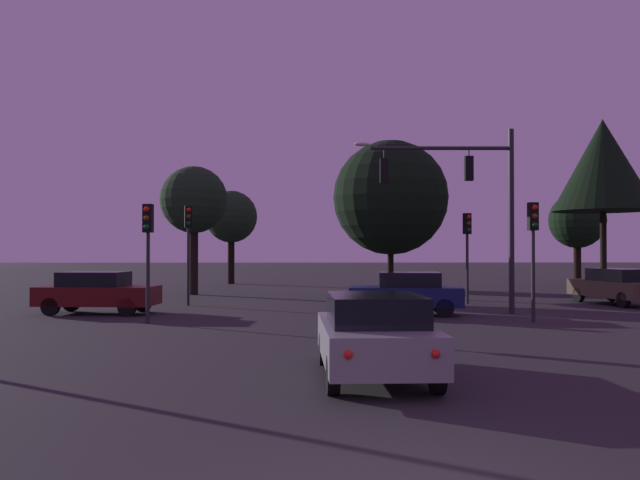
# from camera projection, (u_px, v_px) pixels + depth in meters

# --- Properties ---
(ground_plane) EXTENTS (168.00, 168.00, 0.00)m
(ground_plane) POSITION_uv_depth(u_px,v_px,m) (327.00, 299.00, 30.27)
(ground_plane) COLOR #262326
(ground_plane) RESTS_ON ground
(traffic_signal_mast_arm) EXTENTS (5.84, 0.39, 6.73)m
(traffic_signal_mast_arm) POSITION_uv_depth(u_px,v_px,m) (467.00, 189.00, 23.70)
(traffic_signal_mast_arm) COLOR #232326
(traffic_signal_mast_arm) RESTS_ON ground
(traffic_light_corner_left) EXTENTS (0.32, 0.36, 3.76)m
(traffic_light_corner_left) POSITION_uv_depth(u_px,v_px,m) (148.00, 238.00, 20.47)
(traffic_light_corner_left) COLOR #232326
(traffic_light_corner_left) RESTS_ON ground
(traffic_light_corner_right) EXTENTS (0.35, 0.38, 4.14)m
(traffic_light_corner_right) POSITION_uv_depth(u_px,v_px,m) (188.00, 235.00, 26.94)
(traffic_light_corner_right) COLOR #232326
(traffic_light_corner_right) RESTS_ON ground
(traffic_light_median) EXTENTS (0.36, 0.38, 3.89)m
(traffic_light_median) POSITION_uv_depth(u_px,v_px,m) (467.00, 239.00, 27.94)
(traffic_light_median) COLOR #232326
(traffic_light_median) RESTS_ON ground
(traffic_light_far_side) EXTENTS (0.31, 0.36, 3.84)m
(traffic_light_far_side) POSITION_uv_depth(u_px,v_px,m) (533.00, 237.00, 20.83)
(traffic_light_far_side) COLOR #232326
(traffic_light_far_side) RESTS_ON ground
(car_nearside_lane) EXTENTS (1.99, 4.24, 1.52)m
(car_nearside_lane) POSITION_uv_depth(u_px,v_px,m) (375.00, 334.00, 11.75)
(car_nearside_lane) COLOR gray
(car_nearside_lane) RESTS_ON ground
(car_crossing_left) EXTENTS (4.15, 2.12, 1.52)m
(car_crossing_left) POSITION_uv_depth(u_px,v_px,m) (406.00, 293.00, 23.09)
(car_crossing_left) COLOR #0F1947
(car_crossing_left) RESTS_ON ground
(car_crossing_right) EXTENTS (4.34, 2.17, 1.52)m
(car_crossing_right) POSITION_uv_depth(u_px,v_px,m) (97.00, 292.00, 23.48)
(car_crossing_right) COLOR #4C0F0F
(car_crossing_right) RESTS_ON ground
(car_far_lane) EXTENTS (2.66, 4.79, 1.52)m
(car_far_lane) POSITION_uv_depth(u_px,v_px,m) (617.00, 286.00, 27.41)
(car_far_lane) COLOR #473828
(car_far_lane) RESTS_ON ground
(tree_behind_sign) EXTENTS (3.52, 3.52, 6.31)m
(tree_behind_sign) POSITION_uv_depth(u_px,v_px,m) (231.00, 217.00, 43.93)
(tree_behind_sign) COLOR black
(tree_behind_sign) RESTS_ON ground
(tree_left_far) EXTENTS (5.62, 5.62, 7.68)m
(tree_left_far) POSITION_uv_depth(u_px,v_px,m) (391.00, 198.00, 31.81)
(tree_left_far) COLOR black
(tree_left_far) RESTS_ON ground
(tree_center_horizon) EXTENTS (3.70, 3.70, 6.11)m
(tree_center_horizon) POSITION_uv_depth(u_px,v_px,m) (577.00, 221.00, 43.24)
(tree_center_horizon) COLOR black
(tree_center_horizon) RESTS_ON ground
(tree_right_cluster) EXTENTS (4.97, 4.97, 8.95)m
(tree_right_cluster) POSITION_uv_depth(u_px,v_px,m) (603.00, 165.00, 32.88)
(tree_right_cluster) COLOR black
(tree_right_cluster) RESTS_ON ground
(tree_lot_edge) EXTENTS (3.45, 3.45, 6.62)m
(tree_lot_edge) POSITION_uv_depth(u_px,v_px,m) (194.00, 201.00, 33.43)
(tree_lot_edge) COLOR black
(tree_lot_edge) RESTS_ON ground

